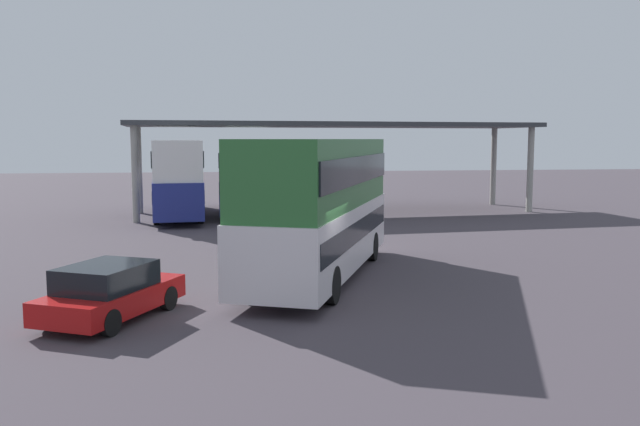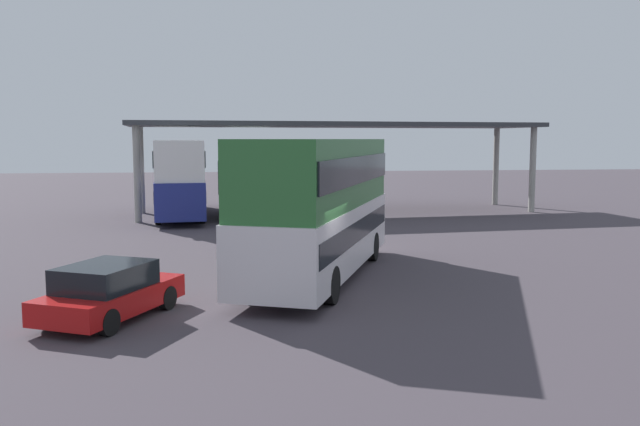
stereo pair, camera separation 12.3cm
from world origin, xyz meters
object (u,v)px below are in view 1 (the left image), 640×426
(double_decker_main, at_px, (320,202))
(double_decker_near_canopy, at_px, (177,175))
(parked_hatchback, at_px, (110,292))
(double_decker_mid_row, at_px, (247,174))

(double_decker_main, relative_size, double_decker_near_canopy, 0.92)
(double_decker_main, bearing_deg, parked_hatchback, 148.43)
(double_decker_main, xyz_separation_m, double_decker_near_canopy, (-5.53, 17.15, -0.03))
(double_decker_near_canopy, xyz_separation_m, double_decker_mid_row, (3.87, 1.52, -0.07))
(double_decker_main, bearing_deg, double_decker_mid_row, 27.16)
(double_decker_main, bearing_deg, double_decker_near_canopy, 39.95)
(double_decker_mid_row, bearing_deg, double_decker_near_canopy, 114.91)
(double_decker_main, height_order, double_decker_near_canopy, double_decker_main)
(double_decker_mid_row, bearing_deg, double_decker_main, -171.44)
(parked_hatchback, xyz_separation_m, double_decker_near_canopy, (0.05, 21.26, 1.62))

